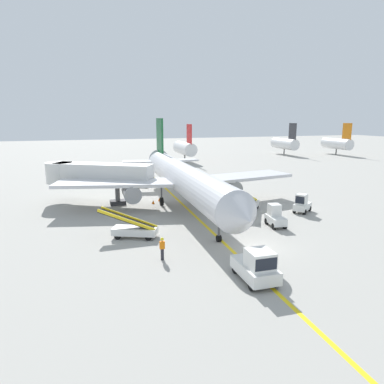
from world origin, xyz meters
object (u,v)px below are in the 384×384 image
object	(u,v)px
baggage_tug_near_wing	(302,204)
safety_cone_nose_right	(153,202)
airliner	(183,178)
ground_crew_marshaller	(162,248)
belt_loader_forward_hold	(133,229)
safety_cone_wingtip_left	(159,199)
baggage_tug_by_cargo_door	(275,217)
jet_bridge	(92,174)
safety_cone_nose_left	(117,200)
belt_loader_aft_hold	(249,204)
pushback_tug	(256,267)

from	to	relation	value
baggage_tug_near_wing	safety_cone_nose_right	xyz separation A→B (m)	(-14.64, 8.93, -0.71)
airliner	ground_crew_marshaller	distance (m)	15.61
belt_loader_forward_hold	safety_cone_wingtip_left	xyz separation A→B (m)	(5.09, 12.48, -0.56)
safety_cone_wingtip_left	airliner	bearing A→B (deg)	-62.45
baggage_tug_by_cargo_door	belt_loader_forward_hold	distance (m)	13.38
jet_bridge	baggage_tug_by_cargo_door	bearing A→B (deg)	-42.74
belt_loader_forward_hold	safety_cone_nose_left	size ratio (longest dim) A/B	11.55
belt_loader_forward_hold	belt_loader_aft_hold	xyz separation A→B (m)	(13.45, 4.77, 0.00)
pushback_tug	jet_bridge	bearing A→B (deg)	109.76
belt_loader_aft_hold	safety_cone_nose_left	size ratio (longest dim) A/B	10.43
jet_bridge	belt_loader_aft_hold	world-z (taller)	jet_bridge
belt_loader_aft_hold	baggage_tug_by_cargo_door	bearing A→B (deg)	-91.08
jet_bridge	belt_loader_forward_hold	xyz separation A→B (m)	(2.72, -13.92, -2.77)
pushback_tug	belt_loader_forward_hold	bearing A→B (deg)	119.82
airliner	pushback_tug	size ratio (longest dim) A/B	9.67
belt_loader_aft_hold	ground_crew_marshaller	size ratio (longest dim) A/B	2.70
baggage_tug_near_wing	ground_crew_marshaller	xyz separation A→B (m)	(-17.48, -7.97, -0.02)
pushback_tug	belt_loader_forward_hold	size ratio (longest dim) A/B	0.72
belt_loader_forward_hold	safety_cone_nose_right	world-z (taller)	belt_loader_forward_hold
baggage_tug_by_cargo_door	safety_cone_nose_right	bearing A→B (deg)	126.91
jet_bridge	pushback_tug	world-z (taller)	jet_bridge
jet_bridge	safety_cone_wingtip_left	bearing A→B (deg)	-10.44
jet_bridge	ground_crew_marshaller	size ratio (longest dim) A/B	7.27
safety_cone_nose_left	airliner	bearing A→B (deg)	-35.44
belt_loader_aft_hold	ground_crew_marshaller	distance (m)	15.95
belt_loader_aft_hold	safety_cone_nose_left	world-z (taller)	belt_loader_aft_hold
belt_loader_forward_hold	safety_cone_wingtip_left	bearing A→B (deg)	67.80
baggage_tug_by_cargo_door	belt_loader_forward_hold	world-z (taller)	belt_loader_forward_hold
safety_cone_nose_left	safety_cone_nose_right	bearing A→B (deg)	-30.07
baggage_tug_by_cargo_door	jet_bridge	bearing A→B (deg)	137.26
airliner	safety_cone_wingtip_left	bearing A→B (deg)	117.55
pushback_tug	baggage_tug_by_cargo_door	size ratio (longest dim) A/B	1.44
baggage_tug_near_wing	safety_cone_wingtip_left	distance (m)	16.93
jet_bridge	safety_cone_nose_left	xyz separation A→B (m)	(2.81, -0.20, -3.32)
baggage_tug_by_cargo_door	baggage_tug_near_wing	bearing A→B (deg)	32.24
baggage_tug_near_wing	safety_cone_wingtip_left	bearing A→B (deg)	143.72
baggage_tug_near_wing	ground_crew_marshaller	distance (m)	19.21
belt_loader_aft_hold	safety_cone_nose_right	world-z (taller)	belt_loader_aft_hold
baggage_tug_near_wing	belt_loader_aft_hold	bearing A→B (deg)	156.46
jet_bridge	safety_cone_nose_right	world-z (taller)	jet_bridge
jet_bridge	ground_crew_marshaller	xyz separation A→B (m)	(3.97, -19.42, -2.63)
airliner	jet_bridge	world-z (taller)	airliner
belt_loader_forward_hold	safety_cone_nose_left	world-z (taller)	belt_loader_forward_hold
baggage_tug_by_cargo_door	belt_loader_aft_hold	size ratio (longest dim) A/B	0.55
belt_loader_aft_hold	safety_cone_wingtip_left	world-z (taller)	belt_loader_aft_hold
belt_loader_aft_hold	safety_cone_wingtip_left	size ratio (longest dim) A/B	10.43
baggage_tug_by_cargo_door	airliner	bearing A→B (deg)	123.08
pushback_tug	baggage_tug_near_wing	size ratio (longest dim) A/B	1.35
pushback_tug	belt_loader_forward_hold	world-z (taller)	belt_loader_forward_hold
baggage_tug_near_wing	safety_cone_nose_left	distance (m)	21.78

